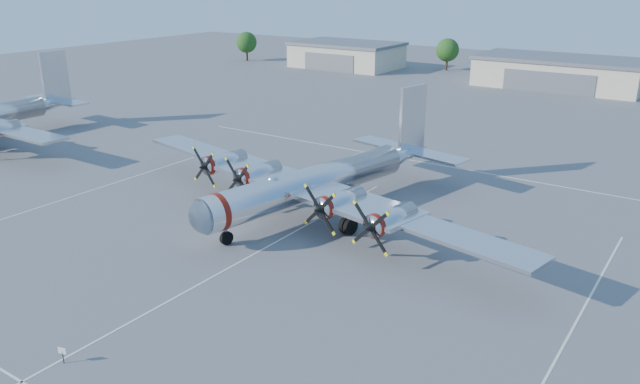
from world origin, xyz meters
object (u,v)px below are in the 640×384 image
Objects in this scene: tree_west at (447,50)px; main_bomber_b29 at (321,211)px; tree_far_west at (246,42)px; hangar_west at (346,55)px; info_placard at (62,352)px; hangar_center at (559,72)px.

tree_west is 87.14m from main_bomber_b29.
tree_far_west is at bearing 145.63° from main_bomber_b29.
hangar_west reaches higher than main_bomber_b29.
tree_west reaches higher than hangar_west.
main_bomber_b29 is at bearing -45.99° from tree_far_west.
tree_far_west is at bearing 110.32° from info_placard.
hangar_center reaches higher than info_placard.
info_placard is (70.36, -97.80, -3.55)m from tree_far_west.
main_bomber_b29 is at bearing -90.62° from hangar_center.
tree_west is (45.00, 12.00, 0.00)m from tree_far_west.
tree_west is at bearing 87.59° from info_placard.
tree_west is at bearing 162.18° from hangar_center.
tree_far_west is 46.57m from tree_west.
hangar_center is 30.05× the size of info_placard.
tree_far_west is (-25.00, -3.96, 1.51)m from hangar_west.
main_bomber_b29 is at bearing -73.87° from tree_west.
tree_west is 112.75m from info_placard.
info_placard is (25.36, -109.80, -3.55)m from tree_west.
main_bomber_b29 is at bearing -59.69° from hangar_west.
hangar_center reaches higher than main_bomber_b29.
hangar_center is 75.63m from main_bomber_b29.
hangar_west is 3.40× the size of tree_west.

